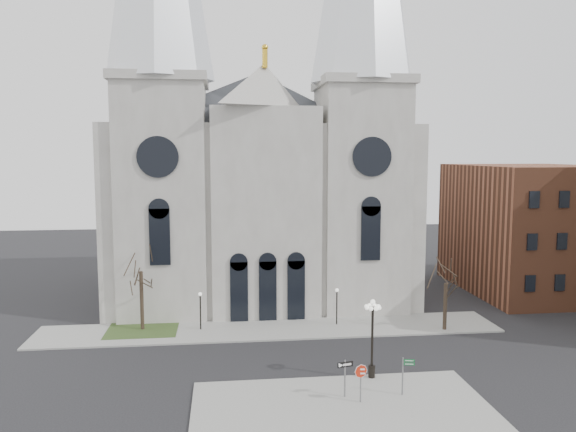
{
  "coord_description": "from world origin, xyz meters",
  "views": [
    {
      "loc": [
        -3.98,
        -36.29,
        15.32
      ],
      "look_at": [
        1.22,
        8.0,
        10.32
      ],
      "focal_mm": 35.0,
      "sensor_mm": 36.0,
      "label": 1
    }
  ],
  "objects": [
    {
      "name": "grass_patch",
      "position": [
        -11.0,
        12.0,
        0.09
      ],
      "size": [
        6.0,
        5.0,
        0.18
      ],
      "primitive_type": "cube",
      "color": "#31451D",
      "rests_on": "ground"
    },
    {
      "name": "ped_lamp_right",
      "position": [
        6.0,
        11.5,
        2.33
      ],
      "size": [
        0.32,
        0.32,
        3.26
      ],
      "color": "black",
      "rests_on": "sidewalk_far"
    },
    {
      "name": "ped_lamp_left",
      "position": [
        -6.0,
        11.5,
        2.33
      ],
      "size": [
        0.32,
        0.32,
        3.26
      ],
      "color": "black",
      "rests_on": "sidewalk_far"
    },
    {
      "name": "ground",
      "position": [
        0.0,
        0.0,
        0.0
      ],
      "size": [
        160.0,
        160.0,
        0.0
      ],
      "primitive_type": "plane",
      "color": "black",
      "rests_on": "ground"
    },
    {
      "name": "one_way_sign",
      "position": [
        3.48,
        -3.27,
        1.73
      ],
      "size": [
        1.03,
        0.26,
        2.38
      ],
      "rotation": [
        0.0,
        0.0,
        0.21
      ],
      "color": "slate",
      "rests_on": "sidewalk_near"
    },
    {
      "name": "street_name_sign",
      "position": [
        7.24,
        -3.42,
        1.55
      ],
      "size": [
        0.76,
        0.2,
        2.41
      ],
      "rotation": [
        0.0,
        0.0,
        -0.2
      ],
      "color": "slate",
      "rests_on": "sidewalk_near"
    },
    {
      "name": "stop_sign",
      "position": [
        4.27,
        -4.14,
        1.86
      ],
      "size": [
        0.87,
        0.13,
        2.41
      ],
      "rotation": [
        0.0,
        0.0,
        -0.12
      ],
      "color": "slate",
      "rests_on": "sidewalk_near"
    },
    {
      "name": "tree_left",
      "position": [
        -11.0,
        12.0,
        5.58
      ],
      "size": [
        3.2,
        3.2,
        7.5
      ],
      "color": "black",
      "rests_on": "ground"
    },
    {
      "name": "cathedral",
      "position": [
        0.0,
        22.86,
        18.48
      ],
      "size": [
        33.0,
        26.66,
        54.0
      ],
      "color": "#9E9A93",
      "rests_on": "ground"
    },
    {
      "name": "globe_lamp",
      "position": [
        5.96,
        -0.5,
        3.55
      ],
      "size": [
        1.42,
        1.42,
        5.43
      ],
      "rotation": [
        0.0,
        0.0,
        0.25
      ],
      "color": "black",
      "rests_on": "sidewalk_near"
    },
    {
      "name": "bg_building_brick",
      "position": [
        30.0,
        22.0,
        7.0
      ],
      "size": [
        14.0,
        18.0,
        14.0
      ],
      "primitive_type": "cube",
      "color": "brown",
      "rests_on": "ground"
    },
    {
      "name": "sidewalk_far",
      "position": [
        0.0,
        11.0,
        0.07
      ],
      "size": [
        40.0,
        6.0,
        0.14
      ],
      "primitive_type": "cube",
      "color": "gray",
      "rests_on": "ground"
    },
    {
      "name": "sidewalk_near",
      "position": [
        3.0,
        -5.0,
        0.07
      ],
      "size": [
        18.0,
        10.0,
        0.14
      ],
      "primitive_type": "cube",
      "color": "gray",
      "rests_on": "ground"
    },
    {
      "name": "tree_right",
      "position": [
        15.0,
        9.0,
        4.47
      ],
      "size": [
        3.2,
        3.2,
        6.0
      ],
      "color": "black",
      "rests_on": "ground"
    }
  ]
}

